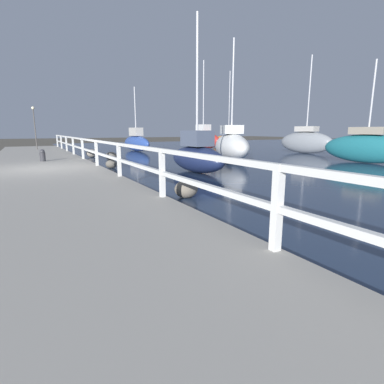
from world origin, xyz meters
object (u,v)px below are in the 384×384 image
at_px(sailboat_teal, 367,147).
at_px(sailboat_white, 231,146).
at_px(sailboat_orange, 228,139).
at_px(sailboat_navy, 197,156).
at_px(mooring_bollard, 42,155).
at_px(dock_lamp, 34,120).
at_px(sailboat_red, 203,139).
at_px(sailboat_gray, 306,141).
at_px(sailboat_blue, 136,142).

relative_size(sailboat_teal, sailboat_white, 0.79).
xyz_separation_m(sailboat_orange, sailboat_navy, (-13.47, -16.66, -0.06)).
height_order(mooring_bollard, sailboat_orange, sailboat_orange).
relative_size(sailboat_white, sailboat_navy, 1.09).
bearing_deg(sailboat_teal, sailboat_orange, 71.94).
bearing_deg(dock_lamp, sailboat_navy, -70.51).
distance_m(dock_lamp, sailboat_red, 13.79).
bearing_deg(sailboat_gray, sailboat_orange, 74.20).
bearing_deg(dock_lamp, sailboat_gray, -29.15).
xyz_separation_m(sailboat_blue, sailboat_navy, (-2.03, -13.50, -0.07)).
distance_m(mooring_bollard, sailboat_gray, 17.29).
height_order(dock_lamp, sailboat_white, sailboat_white).
distance_m(sailboat_orange, sailboat_teal, 18.24).
relative_size(dock_lamp, sailboat_blue, 0.61).
distance_m(dock_lamp, sailboat_orange, 18.83).
bearing_deg(sailboat_teal, sailboat_white, 134.79).
relative_size(sailboat_gray, sailboat_navy, 1.16).
bearing_deg(sailboat_red, sailboat_white, -116.68).
bearing_deg(sailboat_gray, sailboat_red, 103.57).
bearing_deg(sailboat_orange, sailboat_teal, -126.86).
height_order(dock_lamp, sailboat_navy, sailboat_navy).
bearing_deg(sailboat_teal, sailboat_blue, 111.62).
bearing_deg(mooring_bollard, sailboat_navy, -41.62).
xyz_separation_m(mooring_bollard, sailboat_blue, (7.30, 8.81, 0.17)).
distance_m(mooring_bollard, sailboat_white, 9.47).
bearing_deg(sailboat_teal, mooring_bollard, 153.43).
distance_m(sailboat_red, sailboat_white, 11.25).
xyz_separation_m(sailboat_orange, sailboat_red, (-4.98, -2.97, 0.14)).
bearing_deg(sailboat_orange, sailboat_red, -172.92).
bearing_deg(sailboat_red, sailboat_gray, -71.46).
relative_size(mooring_bollard, sailboat_white, 0.08).
xyz_separation_m(dock_lamp, sailboat_teal, (14.51, -15.75, -1.59)).
distance_m(sailboat_orange, sailboat_red, 5.80).
xyz_separation_m(sailboat_blue, sailboat_red, (6.46, 0.19, 0.13)).
distance_m(mooring_bollard, sailboat_orange, 22.24).
distance_m(sailboat_white, sailboat_gray, 8.11).
bearing_deg(sailboat_white, sailboat_gray, 32.35).
distance_m(sailboat_blue, sailboat_teal, 16.32).
bearing_deg(sailboat_navy, sailboat_teal, -9.33).
relative_size(sailboat_white, sailboat_gray, 0.94).
xyz_separation_m(mooring_bollard, sailboat_navy, (5.27, -4.69, 0.10)).
xyz_separation_m(sailboat_teal, sailboat_gray, (2.69, 6.15, 0.07)).
distance_m(dock_lamp, sailboat_navy, 15.63).
xyz_separation_m(mooring_bollard, dock_lamp, (0.09, 9.95, 1.83)).
height_order(sailboat_blue, sailboat_navy, sailboat_navy).
bearing_deg(sailboat_red, sailboat_navy, -125.48).
height_order(sailboat_teal, sailboat_navy, sailboat_navy).
bearing_deg(sailboat_blue, mooring_bollard, -133.63).
bearing_deg(sailboat_white, sailboat_teal, -20.16).
relative_size(mooring_bollard, sailboat_orange, 0.07).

